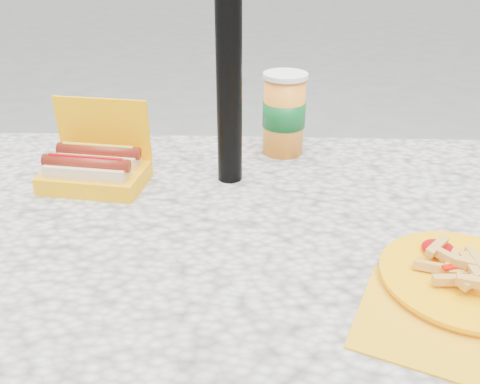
{
  "coord_description": "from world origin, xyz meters",
  "views": [
    {
      "loc": [
        0.06,
        -0.79,
        1.22
      ],
      "look_at": [
        0.03,
        0.0,
        0.8
      ],
      "focal_mm": 38.0,
      "sensor_mm": 36.0,
      "label": 1
    }
  ],
  "objects_px": {
    "umbrella_pole": "(228,1)",
    "hotdog_box": "(95,168)",
    "fries_plate": "(460,280)",
    "soda_cup": "(284,114)"
  },
  "relations": [
    {
      "from": "umbrella_pole",
      "to": "hotdog_box",
      "type": "distance_m",
      "value": 0.42
    },
    {
      "from": "umbrella_pole",
      "to": "fries_plate",
      "type": "distance_m",
      "value": 0.6
    },
    {
      "from": "umbrella_pole",
      "to": "soda_cup",
      "type": "xyz_separation_m",
      "value": [
        0.11,
        0.15,
        -0.26
      ]
    },
    {
      "from": "hotdog_box",
      "to": "soda_cup",
      "type": "relative_size",
      "value": 1.15
    },
    {
      "from": "soda_cup",
      "to": "hotdog_box",
      "type": "bearing_deg",
      "value": -154.52
    },
    {
      "from": "umbrella_pole",
      "to": "hotdog_box",
      "type": "xyz_separation_m",
      "value": [
        -0.27,
        -0.04,
        -0.31
      ]
    },
    {
      "from": "fries_plate",
      "to": "soda_cup",
      "type": "bearing_deg",
      "value": 116.12
    },
    {
      "from": "soda_cup",
      "to": "fries_plate",
      "type": "bearing_deg",
      "value": -63.88
    },
    {
      "from": "hotdog_box",
      "to": "fries_plate",
      "type": "distance_m",
      "value": 0.7
    },
    {
      "from": "fries_plate",
      "to": "soda_cup",
      "type": "height_order",
      "value": "soda_cup"
    }
  ]
}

